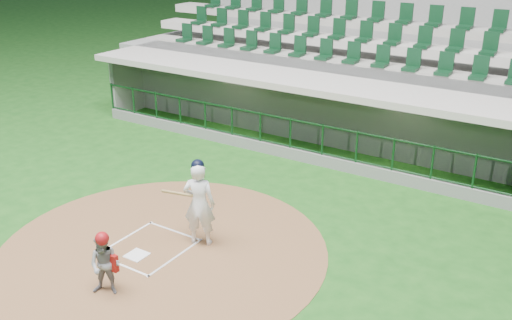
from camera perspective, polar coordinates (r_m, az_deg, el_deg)
The scene contains 8 objects.
ground at distance 13.10m, azimuth -9.69°, elevation -8.09°, with size 120.00×120.00×0.00m, color #184D16.
dirt_circle at distance 12.79m, azimuth -9.28°, elevation -8.82°, with size 7.20×7.20×0.01m, color brown.
home_plate at distance 12.66m, azimuth -11.83°, elevation -9.29°, with size 0.43×0.43×0.02m, color white.
batter_box_chalk at distance 12.90m, azimuth -10.59°, elevation -8.57°, with size 1.55×1.80×0.01m.
dugout_structure at distance 18.63m, azimuth 6.70°, elevation 4.64°, with size 16.40×3.70×3.00m.
seating_deck at distance 21.27m, azimuth 10.15°, elevation 7.97°, with size 17.00×6.72×5.15m.
batter at distance 12.45m, azimuth -5.71°, elevation -4.27°, with size 0.95×0.99×2.01m.
catcher at distance 11.29m, azimuth -14.85°, elevation -9.99°, with size 0.75×0.68×1.32m.
Camera 1 is at (7.85, -8.19, 6.54)m, focal length 40.00 mm.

